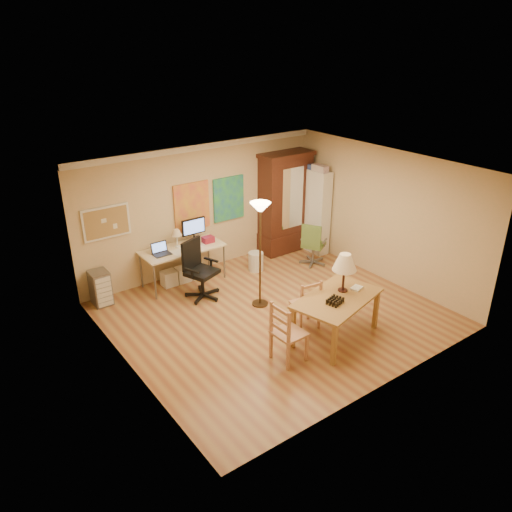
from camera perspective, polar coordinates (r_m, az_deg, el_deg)
floor at (r=9.18m, az=2.16°, el=-6.70°), size 5.50×5.50×0.00m
crown_molding at (r=10.13m, az=-6.41°, el=12.28°), size 5.50×0.08×0.12m
corkboard at (r=9.64m, az=-16.73°, el=3.70°), size 0.90×0.04×0.62m
art_panel_left at (r=10.33m, az=-7.34°, el=5.63°), size 0.80×0.04×1.00m
art_panel_right at (r=10.77m, az=-3.14°, el=6.57°), size 0.75×0.04×0.95m
dining_table at (r=8.29m, az=9.58°, el=-3.52°), size 1.70×1.27×1.43m
ladder_chair_back at (r=8.64m, az=5.74°, el=-5.62°), size 0.49×0.47×0.92m
ladder_chair_left at (r=7.77m, az=3.61°, el=-8.92°), size 0.46×0.48×1.01m
torchiere_lamp at (r=8.80m, az=0.49°, el=3.65°), size 0.37×0.37×2.02m
computer_desk at (r=10.25m, az=-8.27°, el=-0.52°), size 1.67×0.73×1.26m
office_chair_black at (r=9.68m, az=-6.32°, el=-3.01°), size 0.71×0.71×1.15m
office_chair_green at (r=11.05m, az=6.50°, el=0.32°), size 0.61×0.61×0.98m
drawer_cart at (r=9.81m, az=-17.33°, el=-3.50°), size 0.33×0.40×0.66m
armoire at (r=11.50m, az=3.30°, el=5.39°), size 1.25×0.60×2.31m
bookshelf at (r=11.53m, az=6.71°, el=5.08°), size 0.29×0.77×1.93m
wastebin at (r=10.73m, az=-0.02°, el=-0.61°), size 0.33×0.33×0.41m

